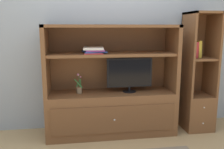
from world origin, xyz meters
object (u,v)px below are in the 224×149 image
Objects in this scene: tv_monitor at (130,74)px; magazine_stack at (94,50)px; media_console at (111,100)px; upright_book_row at (195,50)px; bookshelf_tall at (197,90)px; potted_plant at (79,89)px.

magazine_stack is (-0.47, 0.02, 0.32)m from tv_monitor.
media_console is 4.68× the size of magazine_stack.
media_console is 1.34m from upright_book_row.
upright_book_row reaches higher than magazine_stack.
tv_monitor is 0.97m from upright_book_row.
media_console is at bearing -179.79° from bookshelf_tall.
magazine_stack is at bearing 180.00° from upright_book_row.
media_console reaches higher than potted_plant.
potted_plant is at bearing 179.42° from magazine_stack.
upright_book_row is at bearing -0.08° from potted_plant.
tv_monitor is at bearing -2.20° from magazine_stack.
potted_plant is 0.73× the size of magazine_stack.
tv_monitor is 2.27× the size of potted_plant.
potted_plant is 1.16× the size of upright_book_row.
tv_monitor is 1.66× the size of magazine_stack.
media_console is 7.47× the size of upright_book_row.
upright_book_row reaches higher than tv_monitor.
media_console reaches higher than upright_book_row.
media_console is 0.44m from tv_monitor.
bookshelf_tall is 0.58m from upright_book_row.
magazine_stack is 1.57m from bookshelf_tall.
bookshelf_tall is at bearing 0.44° from magazine_stack.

